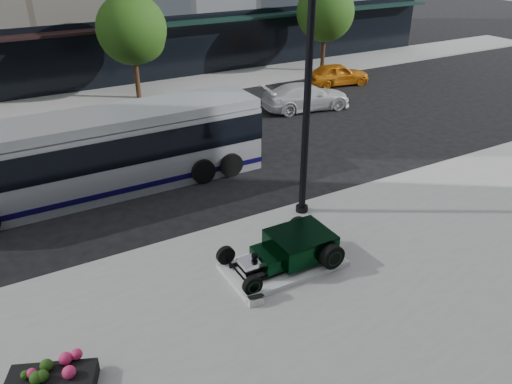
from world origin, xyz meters
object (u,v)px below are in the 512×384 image
lamppost (306,113)px  transit_bus (102,152)px  white_sedan (306,97)px  yellow_taxi (337,74)px  hot_rod (294,247)px  flower_planter (51,383)px

lamppost → transit_bus: 7.75m
white_sedan → yellow_taxi: white_sedan is taller
lamppost → transit_bus: size_ratio=0.63×
hot_rod → yellow_taxi: 19.68m
transit_bus → white_sedan: (11.94, 4.15, -0.78)m
lamppost → yellow_taxi: 16.86m
flower_planter → transit_bus: (3.48, 8.89, 1.15)m
flower_planter → hot_rod: bearing=10.6°
white_sedan → flower_planter: bearing=139.7°
hot_rod → yellow_taxi: bearing=48.7°
white_sedan → yellow_taxi: 5.38m
hot_rod → transit_bus: size_ratio=0.27×
transit_bus → yellow_taxi: bearing=23.6°
hot_rod → white_sedan: white_sedan is taller
lamppost → yellow_taxi: size_ratio=1.92×
yellow_taxi → transit_bus: bearing=123.4°
hot_rod → transit_bus: bearing=114.1°
lamppost → flower_planter: bearing=-157.3°
transit_bus → yellow_taxi: 17.91m
hot_rod → lamppost: (1.94, 2.41, 2.95)m
lamppost → white_sedan: bearing=54.7°
flower_planter → white_sedan: 20.20m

